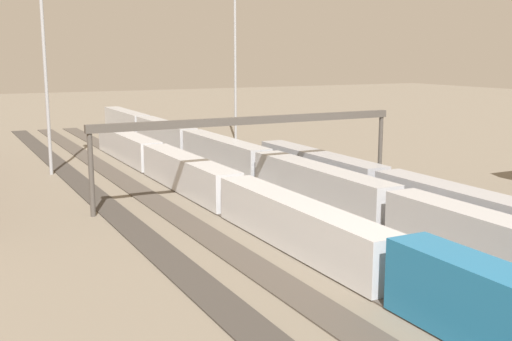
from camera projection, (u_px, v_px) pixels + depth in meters
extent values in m
plane|color=#756B5B|center=(234.00, 190.00, 71.79)|extent=(400.00, 400.00, 0.00)
cube|color=#3D3833|center=(343.00, 178.00, 78.52)|extent=(140.00, 2.80, 0.12)
cube|color=#3D3833|center=(309.00, 181.00, 76.28)|extent=(140.00, 2.80, 0.12)
cube|color=#3D3833|center=(273.00, 185.00, 74.03)|extent=(140.00, 2.80, 0.12)
cube|color=#4C443D|center=(234.00, 189.00, 71.78)|extent=(140.00, 2.80, 0.12)
cube|color=#4C443D|center=(194.00, 194.00, 69.54)|extent=(140.00, 2.80, 0.12)
cube|color=#4C443D|center=(150.00, 198.00, 67.29)|extent=(140.00, 2.80, 0.12)
cube|color=#3D3833|center=(104.00, 203.00, 65.04)|extent=(140.00, 2.80, 0.12)
cube|color=#A8AAB2|center=(473.00, 214.00, 53.02)|extent=(23.00, 3.00, 3.80)
cube|color=#1E6B9E|center=(473.00, 215.00, 53.04)|extent=(22.40, 3.06, 0.36)
cube|color=#A8AAB2|center=(318.00, 168.00, 74.18)|extent=(23.00, 3.00, 3.80)
cube|color=#1E6B9E|center=(318.00, 168.00, 74.18)|extent=(22.40, 3.06, 0.36)
cube|color=silver|center=(298.00, 225.00, 49.61)|extent=(23.00, 3.00, 3.80)
cube|color=silver|center=(187.00, 174.00, 70.77)|extent=(23.00, 3.00, 3.80)
cube|color=silver|center=(128.00, 146.00, 91.94)|extent=(23.00, 3.00, 3.80)
cube|color=#B7BABF|center=(507.00, 247.00, 43.84)|extent=(23.00, 3.00, 3.80)
cube|color=#B7BABF|center=(319.00, 184.00, 65.00)|extent=(23.00, 3.00, 3.80)
cube|color=#B7BABF|center=(223.00, 152.00, 86.16)|extent=(23.00, 3.00, 3.80)
cube|color=#B7BABF|center=(165.00, 133.00, 107.33)|extent=(23.00, 3.00, 3.80)
cube|color=#B7BABF|center=(126.00, 120.00, 128.49)|extent=(23.00, 3.00, 3.80)
cylinder|color=#9EA0A5|center=(235.00, 50.00, 109.93)|extent=(0.44, 0.44, 31.85)
cylinder|color=#9EA0A5|center=(45.00, 68.00, 78.59)|extent=(0.44, 0.44, 27.25)
cylinder|color=#4C4742|center=(380.00, 150.00, 74.76)|extent=(0.50, 0.50, 8.00)
cylinder|color=#4C4742|center=(91.00, 175.00, 59.40)|extent=(0.50, 0.50, 8.00)
cube|color=#4C4742|center=(252.00, 120.00, 66.28)|extent=(0.70, 35.00, 0.80)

